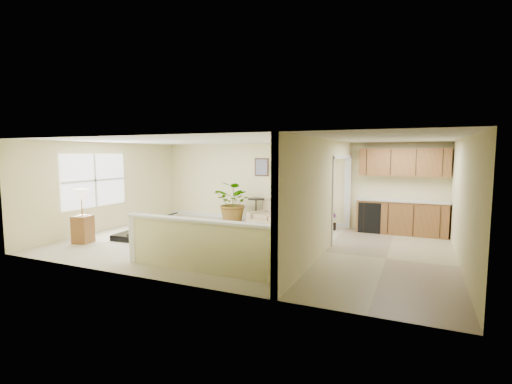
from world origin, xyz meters
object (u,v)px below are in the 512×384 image
at_px(loveseat, 277,215).
at_px(small_plant, 331,223).
at_px(piano, 151,215).
at_px(piano_bench, 187,232).
at_px(lamp_stand, 82,220).
at_px(accent_table, 256,207).
at_px(palm_plant, 234,203).

relative_size(loveseat, small_plant, 4.12).
bearing_deg(small_plant, piano, -145.63).
relative_size(piano_bench, loveseat, 0.34).
bearing_deg(piano, small_plant, 29.10).
relative_size(loveseat, lamp_stand, 1.52).
height_order(accent_table, lamp_stand, lamp_stand).
relative_size(small_plant, lamp_stand, 0.37).
bearing_deg(lamp_stand, small_plant, 37.45).
distance_m(piano, small_plant, 5.03).
height_order(loveseat, palm_plant, palm_plant).
bearing_deg(accent_table, lamp_stand, -123.91).
distance_m(accent_table, lamp_stand, 5.03).
height_order(small_plant, lamp_stand, lamp_stand).
relative_size(piano, accent_table, 2.39).
relative_size(piano, piano_bench, 2.70).
bearing_deg(small_plant, lamp_stand, -142.55).
bearing_deg(loveseat, lamp_stand, -111.99).
xyz_separation_m(palm_plant, small_plant, (3.02, 0.25, -0.44)).
relative_size(accent_table, lamp_stand, 0.58).
distance_m(loveseat, lamp_stand, 5.26).
height_order(loveseat, lamp_stand, lamp_stand).
xyz_separation_m(loveseat, lamp_stand, (-3.68, -3.75, 0.20)).
relative_size(piano_bench, lamp_stand, 0.52).
bearing_deg(palm_plant, piano, -113.49).
height_order(piano_bench, palm_plant, palm_plant).
bearing_deg(loveseat, palm_plant, -158.50).
bearing_deg(accent_table, palm_plant, -145.16).
height_order(palm_plant, lamp_stand, lamp_stand).
xyz_separation_m(piano, palm_plant, (1.12, 2.58, 0.08)).
distance_m(palm_plant, lamp_stand, 4.39).
bearing_deg(loveseat, small_plant, 32.17).
distance_m(piano, loveseat, 3.63).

